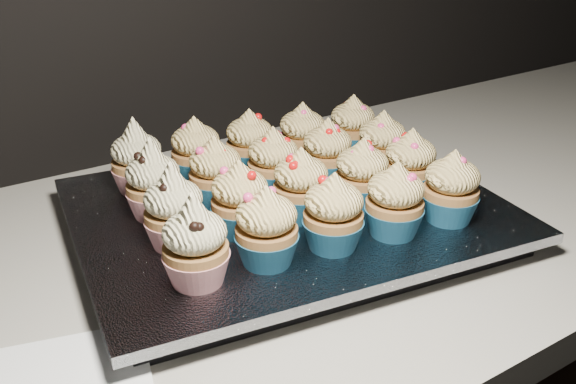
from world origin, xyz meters
name	(u,v)px	position (x,y,z in m)	size (l,w,h in m)	color
worktop	(340,221)	(0.00, 1.70, 0.88)	(2.44, 0.64, 0.04)	beige
baking_tray	(288,222)	(-0.09, 1.69, 0.91)	(0.45, 0.34, 0.02)	black
foil_lining	(288,209)	(-0.09, 1.69, 0.93)	(0.48, 0.38, 0.01)	silver
cupcake_0	(195,245)	(-0.25, 1.60, 0.97)	(0.06, 0.06, 0.10)	#A71724
cupcake_1	(266,229)	(-0.18, 1.59, 0.97)	(0.06, 0.06, 0.08)	#1A597E
cupcake_2	(333,214)	(-0.10, 1.58, 0.97)	(0.06, 0.06, 0.08)	#1A597E
cupcake_3	(395,202)	(-0.03, 1.57, 0.97)	(0.06, 0.06, 0.08)	#1A597E
cupcake_4	(451,189)	(0.04, 1.56, 0.97)	(0.06, 0.06, 0.08)	#1A597E
cupcake_5	(174,210)	(-0.24, 1.67, 0.97)	(0.06, 0.06, 0.10)	#A71724
cupcake_6	(240,200)	(-0.17, 1.66, 0.97)	(0.06, 0.06, 0.08)	#1A597E
cupcake_7	(301,186)	(-0.09, 1.65, 0.97)	(0.06, 0.06, 0.08)	#1A597E
cupcake_8	(362,176)	(-0.02, 1.64, 0.97)	(0.06, 0.06, 0.08)	#1A597E
cupcake_9	(410,165)	(0.05, 1.63, 0.97)	(0.06, 0.06, 0.08)	#1A597E
cupcake_10	(154,183)	(-0.23, 1.75, 0.97)	(0.06, 0.06, 0.10)	#A71724
cupcake_11	(216,173)	(-0.16, 1.74, 0.97)	(0.06, 0.06, 0.08)	#1A597E
cupcake_12	(273,163)	(-0.08, 1.73, 0.97)	(0.06, 0.06, 0.08)	#1A597E
cupcake_13	(327,153)	(-0.01, 1.72, 0.97)	(0.06, 0.06, 0.08)	#1A597E
cupcake_14	(382,145)	(0.06, 1.70, 0.97)	(0.06, 0.06, 0.08)	#1A597E
cupcake_15	(137,160)	(-0.22, 1.82, 0.97)	(0.06, 0.06, 0.10)	#A71724
cupcake_16	(196,152)	(-0.15, 1.81, 0.97)	(0.06, 0.06, 0.08)	#1A597E
cupcake_17	(250,143)	(-0.07, 1.80, 0.97)	(0.06, 0.06, 0.08)	#1A597E
cupcake_18	(302,136)	(0.00, 1.78, 0.97)	(0.06, 0.06, 0.08)	#1A597E
cupcake_19	(352,127)	(0.07, 1.77, 0.97)	(0.06, 0.06, 0.08)	#1A597E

